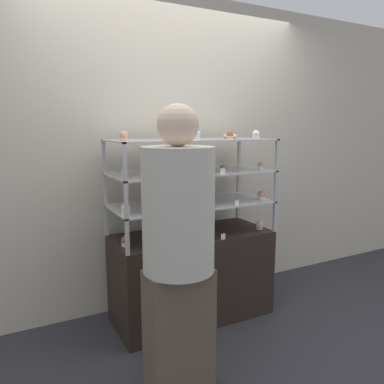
% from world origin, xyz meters
% --- Properties ---
extents(ground_plane, '(20.00, 20.00, 0.00)m').
position_xyz_m(ground_plane, '(0.00, 0.00, 0.00)').
color(ground_plane, '#2D2D33').
extents(back_wall, '(8.00, 0.05, 2.60)m').
position_xyz_m(back_wall, '(0.00, 0.41, 1.30)').
color(back_wall, beige).
rests_on(back_wall, ground_plane).
extents(display_base, '(1.24, 0.54, 0.70)m').
position_xyz_m(display_base, '(0.00, 0.00, 0.35)').
color(display_base, black).
rests_on(display_base, ground_plane).
extents(display_riser_lower, '(1.24, 0.54, 0.25)m').
position_xyz_m(display_riser_lower, '(0.00, 0.00, 0.93)').
color(display_riser_lower, '#B7B7BC').
rests_on(display_riser_lower, display_base).
extents(display_riser_middle, '(1.24, 0.54, 0.25)m').
position_xyz_m(display_riser_middle, '(0.00, 0.00, 1.17)').
color(display_riser_middle, '#B7B7BC').
rests_on(display_riser_middle, display_riser_lower).
extents(display_riser_upper, '(1.24, 0.54, 0.25)m').
position_xyz_m(display_riser_upper, '(0.00, 0.00, 1.42)').
color(display_riser_upper, '#B7B7BC').
rests_on(display_riser_upper, display_riser_middle).
extents(layer_cake_centerpiece, '(0.18, 0.18, 0.14)m').
position_xyz_m(layer_cake_centerpiece, '(-0.03, 0.09, 0.77)').
color(layer_cake_centerpiece, beige).
rests_on(layer_cake_centerpiece, display_base).
extents(sheet_cake_frosted, '(0.22, 0.15, 0.07)m').
position_xyz_m(sheet_cake_frosted, '(-0.27, -0.02, 0.98)').
color(sheet_cake_frosted, '#C66660').
rests_on(sheet_cake_frosted, display_riser_lower).
extents(cupcake_0, '(0.06, 0.06, 0.08)m').
position_xyz_m(cupcake_0, '(-0.56, -0.07, 0.73)').
color(cupcake_0, white).
rests_on(cupcake_0, display_base).
extents(cupcake_1, '(0.06, 0.06, 0.08)m').
position_xyz_m(cupcake_1, '(0.55, -0.15, 0.73)').
color(cupcake_1, '#CCB28C').
rests_on(cupcake_1, display_base).
extents(price_tag_0, '(0.04, 0.00, 0.04)m').
position_xyz_m(price_tag_0, '(0.13, -0.25, 0.72)').
color(price_tag_0, white).
rests_on(price_tag_0, display_base).
extents(cupcake_2, '(0.06, 0.06, 0.07)m').
position_xyz_m(cupcake_2, '(-0.57, -0.13, 0.98)').
color(cupcake_2, beige).
rests_on(cupcake_2, display_riser_lower).
extents(cupcake_3, '(0.06, 0.06, 0.07)m').
position_xyz_m(cupcake_3, '(-0.01, -0.15, 0.98)').
color(cupcake_3, '#CCB28C').
rests_on(cupcake_3, display_riser_lower).
extents(cupcake_4, '(0.06, 0.06, 0.07)m').
position_xyz_m(cupcake_4, '(0.57, -0.14, 0.98)').
color(cupcake_4, white).
rests_on(cupcake_4, display_riser_lower).
extents(price_tag_1, '(0.04, 0.00, 0.04)m').
position_xyz_m(price_tag_1, '(0.25, -0.25, 0.96)').
color(price_tag_1, white).
rests_on(price_tag_1, display_riser_lower).
extents(cupcake_5, '(0.05, 0.05, 0.06)m').
position_xyz_m(cupcake_5, '(-0.56, -0.10, 1.22)').
color(cupcake_5, '#CCB28C').
rests_on(cupcake_5, display_riser_middle).
extents(cupcake_6, '(0.05, 0.05, 0.06)m').
position_xyz_m(cupcake_6, '(-0.18, -0.09, 1.22)').
color(cupcake_6, beige).
rests_on(cupcake_6, display_riser_middle).
extents(cupcake_7, '(0.05, 0.05, 0.06)m').
position_xyz_m(cupcake_7, '(0.19, -0.15, 1.22)').
color(cupcake_7, '#CCB28C').
rests_on(cupcake_7, display_riser_middle).
extents(cupcake_8, '(0.05, 0.05, 0.06)m').
position_xyz_m(cupcake_8, '(0.56, -0.12, 1.22)').
color(cupcake_8, white).
rests_on(cupcake_8, display_riser_middle).
extents(price_tag_2, '(0.04, 0.00, 0.04)m').
position_xyz_m(price_tag_2, '(0.12, -0.25, 1.21)').
color(price_tag_2, white).
rests_on(price_tag_2, display_riser_middle).
extents(cupcake_9, '(0.06, 0.06, 0.07)m').
position_xyz_m(cupcake_9, '(-0.55, -0.08, 1.46)').
color(cupcake_9, '#CCB28C').
rests_on(cupcake_9, display_riser_upper).
extents(cupcake_10, '(0.06, 0.06, 0.07)m').
position_xyz_m(cupcake_10, '(-0.27, -0.09, 1.46)').
color(cupcake_10, '#CCB28C').
rests_on(cupcake_10, display_riser_upper).
extents(cupcake_11, '(0.06, 0.06, 0.07)m').
position_xyz_m(cupcake_11, '(0.01, -0.06, 1.46)').
color(cupcake_11, beige).
rests_on(cupcake_11, display_riser_upper).
extents(cupcake_12, '(0.06, 0.06, 0.07)m').
position_xyz_m(cupcake_12, '(0.28, -0.09, 1.46)').
color(cupcake_12, '#CCB28C').
rests_on(cupcake_12, display_riser_upper).
extents(cupcake_13, '(0.06, 0.06, 0.07)m').
position_xyz_m(cupcake_13, '(0.56, -0.05, 1.46)').
color(cupcake_13, beige).
rests_on(cupcake_13, display_riser_upper).
extents(price_tag_3, '(0.04, 0.00, 0.04)m').
position_xyz_m(price_tag_3, '(0.40, -0.25, 1.45)').
color(price_tag_3, white).
rests_on(price_tag_3, display_riser_upper).
extents(donut_glazed, '(0.12, 0.12, 0.03)m').
position_xyz_m(donut_glazed, '(0.39, 0.07, 1.45)').
color(donut_glazed, '#EFB2BC').
rests_on(donut_glazed, display_riser_upper).
extents(customer_figure, '(0.38, 0.38, 1.64)m').
position_xyz_m(customer_figure, '(-0.49, -0.79, 0.88)').
color(customer_figure, brown).
rests_on(customer_figure, ground_plane).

